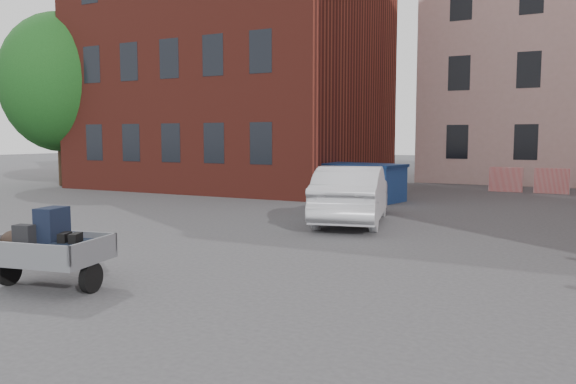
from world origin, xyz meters
The scene contains 8 objects.
ground centered at (0.00, 0.00, 0.00)m, with size 120.00×120.00×0.00m, color #38383A.
building_brick centered at (-9.00, 13.00, 7.00)m, with size 12.00×10.00×14.00m, color #591E16.
far_building centered at (-20.00, 22.00, 4.00)m, with size 6.00×6.00×8.00m, color maroon.
tree centered at (-16.00, 9.00, 5.17)m, with size 5.28×5.28×8.30m.
barriers centered at (4.20, 15.00, 0.50)m, with size 4.70×0.18×1.00m.
trailer centered at (-1.94, -3.75, 0.61)m, with size 1.77×1.92×1.20m.
dumpster centered at (-1.80, 9.33, 0.65)m, with size 3.36×2.23×1.30m.
silver_car centered at (-0.21, 4.33, 0.74)m, with size 1.57×4.50×1.48m, color #B5B6BD.
Camera 1 is at (4.82, -9.37, 2.22)m, focal length 35.00 mm.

